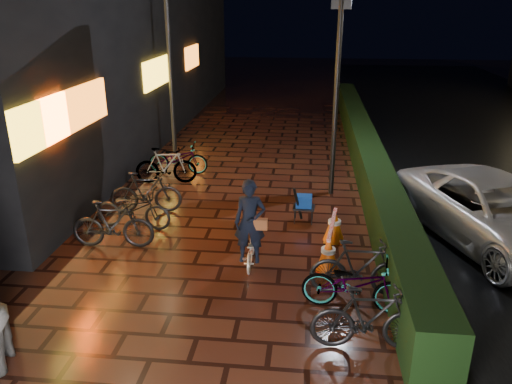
# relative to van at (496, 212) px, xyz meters

# --- Properties ---
(ground) EXTENTS (80.00, 80.00, 0.00)m
(ground) POSITION_rel_van_xyz_m (-5.47, -2.68, -0.70)
(ground) COLOR #381911
(ground) RESTS_ON ground
(hedge) EXTENTS (0.70, 20.00, 1.00)m
(hedge) POSITION_rel_van_xyz_m (-2.17, 5.32, -0.20)
(hedge) COLOR black
(hedge) RESTS_ON ground
(van) EXTENTS (3.99, 5.53, 1.40)m
(van) POSITION_rel_van_xyz_m (0.00, 0.00, 0.00)
(van) COLOR #BABBBF
(van) RESTS_ON ground
(storefront_block) EXTENTS (12.09, 22.00, 9.00)m
(storefront_block) POSITION_rel_van_xyz_m (-14.97, 8.81, 3.79)
(storefront_block) COLOR black
(storefront_block) RESTS_ON ground
(lamp_post_hedge) EXTENTS (0.47, 0.15, 4.92)m
(lamp_post_hedge) POSITION_rel_van_xyz_m (-3.26, 2.62, 2.00)
(lamp_post_hedge) COLOR black
(lamp_post_hedge) RESTS_ON ground
(lamp_post_sf) EXTENTS (0.51, 0.16, 5.26)m
(lamp_post_sf) POSITION_rel_van_xyz_m (-8.38, 5.93, 2.19)
(lamp_post_sf) COLOR black
(lamp_post_sf) RESTS_ON ground
(cyclist) EXTENTS (0.63, 1.22, 1.73)m
(cyclist) POSITION_rel_van_xyz_m (-4.93, -1.46, -0.06)
(cyclist) COLOR white
(cyclist) RESTS_ON ground
(traffic_barrier) EXTENTS (0.61, 1.76, 0.71)m
(traffic_barrier) POSITION_rel_van_xyz_m (-3.38, -0.88, -0.35)
(traffic_barrier) COLOR #F2590C
(traffic_barrier) RESTS_ON ground
(cart_assembly) EXTENTS (0.52, 0.50, 0.92)m
(cart_assembly) POSITION_rel_van_xyz_m (-3.97, 0.67, -0.23)
(cart_assembly) COLOR black
(cart_assembly) RESTS_ON ground
(parked_bikes_storefront) EXTENTS (1.87, 5.42, 1.02)m
(parked_bikes_storefront) POSITION_rel_van_xyz_m (-7.75, 1.34, -0.22)
(parked_bikes_storefront) COLOR black
(parked_bikes_storefront) RESTS_ON ground
(parked_bikes_hedge) EXTENTS (1.88, 2.00, 1.02)m
(parked_bikes_hedge) POSITION_rel_van_xyz_m (-2.99, -2.92, -0.21)
(parked_bikes_hedge) COLOR black
(parked_bikes_hedge) RESTS_ON ground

